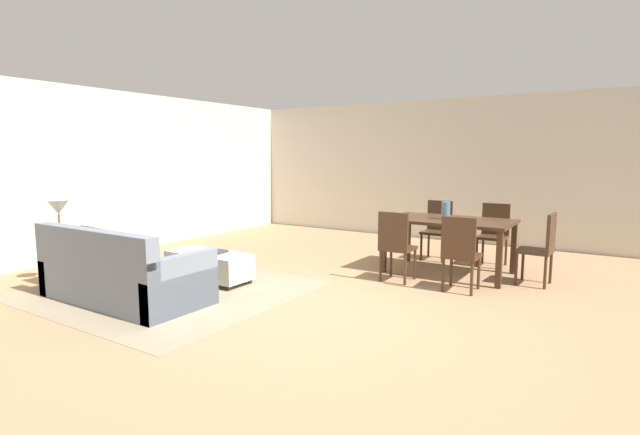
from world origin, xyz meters
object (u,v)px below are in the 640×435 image
dining_chair_near_left (396,242)px  dining_chair_head_east (542,245)px  side_table (61,250)px  table_lamp (58,209)px  couch (122,276)px  dining_table (449,225)px  dining_chair_far_right (494,231)px  vase_centerpiece (446,210)px  book_on_ottoman (216,251)px  dining_chair_far_left (438,226)px  ottoman_table (209,265)px  dining_chair_near_right (460,250)px

dining_chair_near_left → dining_chair_head_east: same height
side_table → table_lamp: size_ratio=1.05×
couch → table_lamp: bearing=178.2°
dining_table → dining_chair_head_east: 1.20m
dining_chair_head_east → table_lamp: bearing=-148.0°
side_table → dining_chair_far_right: size_ratio=0.60×
dining_table → vase_centerpiece: size_ratio=6.95×
dining_chair_head_east → dining_chair_far_right: bearing=132.5°
couch → dining_chair_far_right: dining_chair_far_right is taller
table_lamp → book_on_ottoman: bearing=36.0°
dining_chair_far_left → book_on_ottoman: 3.52m
ottoman_table → table_lamp: bearing=-143.4°
dining_table → dining_chair_near_right: dining_chair_near_right is taller
side_table → dining_table: 5.12m
ottoman_table → dining_chair_head_east: (3.67, 2.13, 0.30)m
dining_chair_near_left → dining_chair_far_left: size_ratio=1.00×
dining_chair_far_left → side_table: bearing=-130.8°
side_table → table_lamp: bearing=-172.9°
vase_centerpiece → side_table: bearing=-140.9°
dining_table → dining_chair_near_right: (0.42, -0.87, -0.15)m
couch → dining_chair_head_east: bearing=40.2°
dining_chair_near_right → dining_chair_near_left: bearing=178.2°
dining_chair_near_left → dining_chair_far_right: 1.89m
couch → dining_chair_head_east: (3.87, 3.27, 0.23)m
table_lamp → dining_chair_far_right: size_ratio=0.57×
dining_chair_far_left → dining_chair_head_east: same height
ottoman_table → dining_chair_near_right: bearing=23.5°
dining_chair_far_right → table_lamp: bearing=-137.0°
side_table → dining_chair_far_right: dining_chair_far_right is taller
dining_chair_near_right → ottoman_table: bearing=-156.5°
side_table → vase_centerpiece: size_ratio=2.29×
dining_table → book_on_ottoman: size_ratio=6.45×
table_lamp → vase_centerpiece: size_ratio=2.18×
ottoman_table → dining_chair_near_left: bearing=32.0°
dining_chair_head_east → vase_centerpiece: bearing=-178.3°
side_table → dining_chair_near_left: dining_chair_near_left is taller
ottoman_table → dining_chair_near_left: dining_chair_near_left is taller
table_lamp → dining_chair_far_left: bearing=49.2°
ottoman_table → side_table: bearing=-143.4°
table_lamp → dining_chair_far_right: 6.00m
side_table → dining_chair_near_left: size_ratio=0.60×
dining_chair_near_left → vase_centerpiece: 0.96m
side_table → book_on_ottoman: (1.57, 1.14, -0.04)m
side_table → dining_chair_head_east: (5.16, 3.23, 0.08)m
ottoman_table → dining_chair_near_left: size_ratio=1.26×
dining_chair_far_left → dining_chair_head_east: 1.84m
dining_table → dining_chair_far_left: size_ratio=1.82×
side_table → dining_chair_head_east: bearing=32.0°
table_lamp → dining_chair_near_right: bearing=28.3°
table_lamp → couch: bearing=-1.8°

